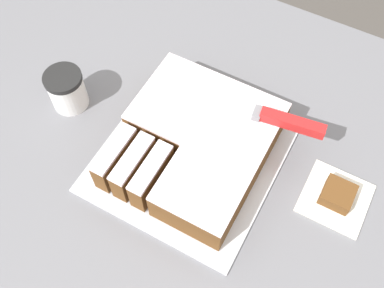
{
  "coord_description": "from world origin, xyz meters",
  "views": [
    {
      "loc": [
        0.25,
        -0.35,
        1.76
      ],
      "look_at": [
        0.03,
        0.05,
        1.0
      ],
      "focal_mm": 42.0,
      "sensor_mm": 36.0,
      "label": 1
    }
  ],
  "objects_px": {
    "coffee_cup": "(67,90)",
    "knife": "(271,117)",
    "brownie": "(338,194)",
    "cake_board": "(192,154)",
    "cake": "(196,143)"
  },
  "relations": [
    {
      "from": "cake_board",
      "to": "knife",
      "type": "relative_size",
      "value": 1.09
    },
    {
      "from": "cake",
      "to": "brownie",
      "type": "bearing_deg",
      "value": 8.41
    },
    {
      "from": "knife",
      "to": "coffee_cup",
      "type": "distance_m",
      "value": 0.43
    },
    {
      "from": "knife",
      "to": "brownie",
      "type": "height_order",
      "value": "knife"
    },
    {
      "from": "cake",
      "to": "coffee_cup",
      "type": "bearing_deg",
      "value": -176.99
    },
    {
      "from": "knife",
      "to": "coffee_cup",
      "type": "xyz_separation_m",
      "value": [
        -0.41,
        -0.11,
        -0.05
      ]
    },
    {
      "from": "knife",
      "to": "brownie",
      "type": "xyz_separation_m",
      "value": [
        0.17,
        -0.05,
        -0.07
      ]
    },
    {
      "from": "cake_board",
      "to": "brownie",
      "type": "bearing_deg",
      "value": 9.39
    },
    {
      "from": "knife",
      "to": "coffee_cup",
      "type": "relative_size",
      "value": 3.83
    },
    {
      "from": "cake_board",
      "to": "coffee_cup",
      "type": "distance_m",
      "value": 0.3
    },
    {
      "from": "cake",
      "to": "brownie",
      "type": "distance_m",
      "value": 0.29
    },
    {
      "from": "cake_board",
      "to": "cake",
      "type": "height_order",
      "value": "cake"
    },
    {
      "from": "coffee_cup",
      "to": "knife",
      "type": "bearing_deg",
      "value": 14.89
    },
    {
      "from": "knife",
      "to": "brownie",
      "type": "bearing_deg",
      "value": 155.19
    },
    {
      "from": "cake_board",
      "to": "cake",
      "type": "relative_size",
      "value": 1.2
    }
  ]
}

